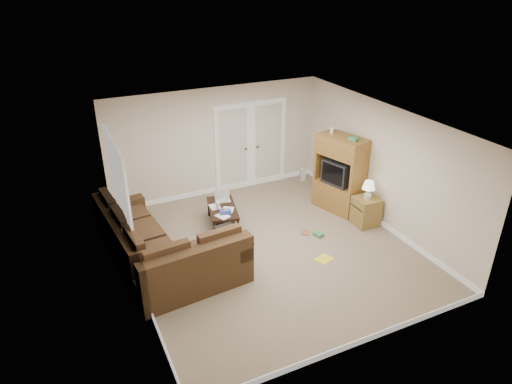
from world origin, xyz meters
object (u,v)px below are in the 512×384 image
coffee_table (223,215)px  sectional_sofa (159,252)px  tv_armoire (340,173)px  side_cabinet (366,209)px

coffee_table → sectional_sofa: bearing=-135.6°
tv_armoire → side_cabinet: size_ratio=1.81×
sectional_sofa → tv_armoire: size_ratio=1.68×
coffee_table → tv_armoire: size_ratio=0.65×
coffee_table → tv_armoire: 2.67m
tv_armoire → coffee_table: bearing=155.4°
coffee_table → tv_armoire: bearing=4.9°
sectional_sofa → coffee_table: bearing=25.7°
sectional_sofa → tv_armoire: (4.13, 0.57, 0.49)m
tv_armoire → side_cabinet: tv_armoire is taller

